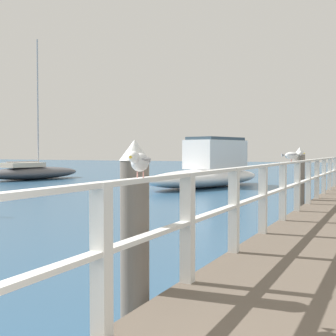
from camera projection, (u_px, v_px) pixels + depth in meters
pier_railing at (291, 183)px, 9.55m from camera, size 0.12×17.13×1.10m
dock_piling_near at (135, 241)px, 4.47m from camera, size 0.29×0.29×1.97m
dock_piling_far at (299, 183)px, 12.70m from camera, size 0.29×0.29×1.97m
seagull_foreground at (140, 161)px, 3.75m from camera, size 0.22×0.47×0.21m
seagull_background at (292, 155)px, 9.63m from camera, size 0.46×0.24×0.21m
boat_1 at (33, 172)px, 30.76m from camera, size 3.71×7.50×9.26m
boat_4 at (209, 170)px, 24.34m from camera, size 5.02×9.12×2.60m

